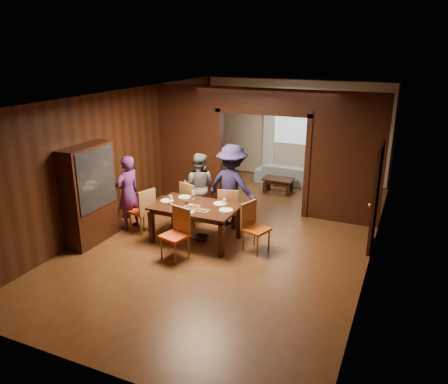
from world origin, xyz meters
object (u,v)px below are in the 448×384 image
at_px(person_purple, 128,193).
at_px(dining_table, 196,223).
at_px(coffee_table, 278,185).
at_px(chair_near, 174,234).
at_px(chair_far_l, 194,202).
at_px(hutch, 90,195).
at_px(sofa, 290,174).
at_px(chair_right, 256,228).
at_px(person_grey, 199,187).
at_px(chair_left, 142,210).
at_px(chair_far_r, 229,209).
at_px(person_navy, 232,186).

relative_size(person_purple, dining_table, 0.95).
relative_size(coffee_table, chair_near, 0.82).
xyz_separation_m(coffee_table, chair_far_l, (-1.12, -2.77, 0.28)).
bearing_deg(hutch, coffee_table, 60.21).
bearing_deg(hutch, dining_table, 24.55).
bearing_deg(sofa, dining_table, 82.25).
height_order(person_purple, chair_right, person_purple).
height_order(person_grey, chair_near, person_grey).
xyz_separation_m(person_grey, coffee_table, (1.11, 2.52, -0.58)).
bearing_deg(chair_left, chair_near, 74.18).
bearing_deg(chair_far_r, person_grey, -33.87).
height_order(person_navy, coffee_table, person_navy).
relative_size(dining_table, chair_right, 1.76).
distance_m(dining_table, chair_right, 1.30).
distance_m(sofa, dining_table, 4.54).
bearing_deg(person_purple, chair_left, 98.56).
bearing_deg(dining_table, chair_far_l, 119.88).
height_order(person_grey, hutch, hutch).
bearing_deg(chair_far_l, sofa, -91.42).
height_order(coffee_table, chair_far_r, chair_far_r).
distance_m(person_purple, sofa, 5.10).
relative_size(chair_left, chair_far_l, 1.00).
height_order(sofa, hutch, hutch).
relative_size(dining_table, chair_left, 1.76).
relative_size(person_purple, coffee_table, 2.03).
bearing_deg(person_grey, sofa, -118.25).
height_order(sofa, chair_far_l, chair_far_l).
xyz_separation_m(sofa, hutch, (-2.63, -5.35, 0.72)).
bearing_deg(person_navy, sofa, -85.36).
xyz_separation_m(sofa, chair_far_l, (-1.20, -3.67, 0.20)).
distance_m(chair_left, chair_far_r, 1.87).
height_order(person_grey, person_navy, person_navy).
height_order(chair_left, hutch, hutch).
relative_size(chair_far_r, chair_near, 1.00).
height_order(person_navy, sofa, person_navy).
bearing_deg(person_purple, sofa, 165.46).
bearing_deg(person_grey, chair_far_r, 152.53).
bearing_deg(person_purple, chair_right, 104.21).
bearing_deg(person_grey, coffee_table, -122.76).
xyz_separation_m(dining_table, chair_far_l, (-0.47, 0.82, 0.10)).
bearing_deg(person_navy, person_purple, 37.47).
relative_size(person_navy, chair_near, 1.90).
height_order(sofa, chair_near, chair_near).
relative_size(person_navy, coffee_table, 2.30).
bearing_deg(chair_far_l, coffee_table, -95.23).
bearing_deg(person_purple, chair_far_l, 139.19).
height_order(chair_left, chair_right, same).
distance_m(dining_table, chair_far_r, 0.89).
bearing_deg(hutch, chair_far_l, 49.59).
relative_size(sofa, chair_near, 2.01).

